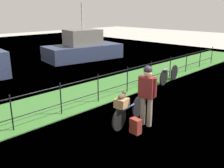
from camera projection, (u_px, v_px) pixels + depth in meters
ground_plane at (152, 122)px, 7.03m from camera, size 60.00×60.00×0.00m
grass_strip at (82, 96)px, 9.14m from camera, size 27.00×2.40×0.03m
iron_fence at (98, 86)px, 8.39m from camera, size 18.04×0.04×1.00m
bicycle_main at (129, 112)px, 6.86m from camera, size 1.63×0.37×0.62m
wooden_crate at (122, 103)px, 6.44m from camera, size 0.39×0.36×0.23m
terrier_dog at (122, 95)px, 6.41m from camera, size 0.32×0.19×0.18m
cyclist_person at (147, 91)px, 6.56m from camera, size 0.33×0.53×1.68m
backpack_on_paving at (136, 126)px, 6.34m from camera, size 0.20×0.29×0.40m
mooring_bollard at (150, 85)px, 9.71m from camera, size 0.20×0.20×0.43m
bicycle_parked at (169, 75)px, 10.75m from camera, size 1.74×0.30×0.68m
moored_boat_mid at (83, 48)px, 15.85m from camera, size 5.13×2.94×3.47m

